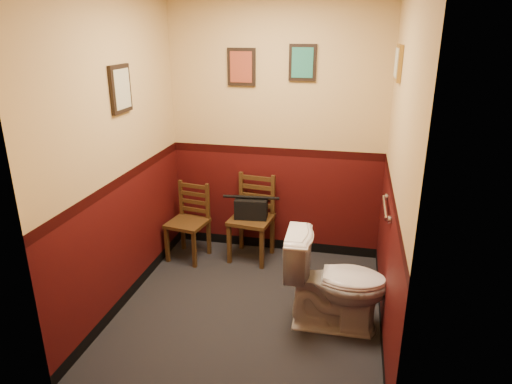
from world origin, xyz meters
TOP-DOWN VIEW (x-y plane):
  - floor at (0.00, 0.00)m, footprint 2.20×2.40m
  - wall_back at (0.00, 1.20)m, footprint 2.20×0.00m
  - wall_front at (0.00, -1.20)m, footprint 2.20×0.00m
  - wall_left at (-1.10, 0.00)m, footprint 0.00×2.40m
  - wall_right at (1.10, 0.00)m, footprint 0.00×2.40m
  - grab_bar at (1.07, 0.25)m, footprint 0.05×0.56m
  - framed_print_back_a at (-0.35, 1.18)m, footprint 0.28×0.04m
  - framed_print_back_b at (0.25, 1.18)m, footprint 0.26×0.04m
  - framed_print_left at (-1.08, 0.10)m, footprint 0.04×0.30m
  - framed_print_right at (1.08, 0.60)m, footprint 0.04×0.34m
  - toilet at (0.72, -0.07)m, footprint 0.83×0.47m
  - toilet_brush at (0.97, -0.02)m, footprint 0.11×0.11m
  - chair_left at (-0.84, 0.83)m, footprint 0.43×0.43m
  - chair_right at (-0.19, 0.97)m, footprint 0.46×0.46m
  - handbag at (-0.20, 0.93)m, footprint 0.34×0.19m
  - tp_stack at (0.25, 1.01)m, footprint 0.25×0.13m

SIDE VIEW (x-z plane):
  - floor at x=0.00m, z-range 0.00..0.00m
  - toilet_brush at x=0.97m, z-range -0.14..0.27m
  - tp_stack at x=0.25m, z-range -0.02..0.20m
  - chair_left at x=-0.84m, z-range 0.00..0.80m
  - toilet at x=0.72m, z-range 0.00..0.80m
  - chair_right at x=-0.19m, z-range 0.00..0.89m
  - handbag at x=-0.20m, z-range 0.45..0.69m
  - grab_bar at x=1.07m, z-range 0.92..0.98m
  - wall_back at x=0.00m, z-range 0.00..2.70m
  - wall_front at x=0.00m, z-range 0.00..2.70m
  - wall_left at x=-1.10m, z-range 0.00..2.70m
  - wall_right at x=1.10m, z-range 0.00..2.70m
  - framed_print_left at x=-1.08m, z-range 1.66..2.04m
  - framed_print_back_a at x=-0.35m, z-range 1.77..2.13m
  - framed_print_back_b at x=0.25m, z-range 1.83..2.17m
  - framed_print_right at x=1.08m, z-range 1.91..2.19m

